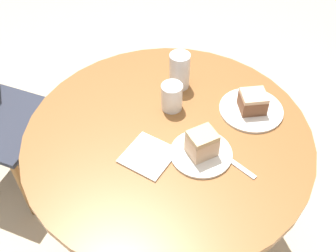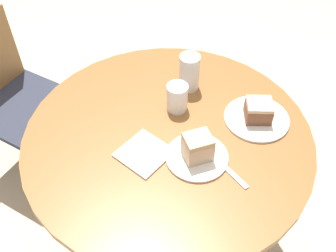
{
  "view_description": "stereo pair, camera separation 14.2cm",
  "coord_description": "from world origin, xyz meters",
  "px_view_note": "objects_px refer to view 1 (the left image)",
  "views": [
    {
      "loc": [
        -0.83,
        -0.52,
        1.81
      ],
      "look_at": [
        0.0,
        0.0,
        0.77
      ],
      "focal_mm": 42.0,
      "sensor_mm": 36.0,
      "label": 1
    },
    {
      "loc": [
        -0.74,
        -0.64,
        1.81
      ],
      "look_at": [
        0.0,
        0.0,
        0.77
      ],
      "focal_mm": 42.0,
      "sensor_mm": 36.0,
      "label": 2
    }
  ],
  "objects_px": {
    "plate_far": "(251,110)",
    "cake_slice_far": "(253,102)",
    "glass_lemonade": "(180,73)",
    "glass_water": "(172,98)",
    "plate_near": "(201,153)",
    "cake_slice_near": "(202,143)"
  },
  "relations": [
    {
      "from": "plate_near",
      "to": "plate_far",
      "type": "bearing_deg",
      "value": -11.19
    },
    {
      "from": "cake_slice_near",
      "to": "glass_water",
      "type": "bearing_deg",
      "value": 55.23
    },
    {
      "from": "plate_far",
      "to": "glass_water",
      "type": "bearing_deg",
      "value": 118.71
    },
    {
      "from": "glass_water",
      "to": "glass_lemonade",
      "type": "bearing_deg",
      "value": 18.62
    },
    {
      "from": "plate_near",
      "to": "cake_slice_far",
      "type": "height_order",
      "value": "cake_slice_far"
    },
    {
      "from": "glass_lemonade",
      "to": "plate_far",
      "type": "bearing_deg",
      "value": -86.33
    },
    {
      "from": "plate_near",
      "to": "glass_lemonade",
      "type": "distance_m",
      "value": 0.38
    },
    {
      "from": "plate_near",
      "to": "cake_slice_near",
      "type": "distance_m",
      "value": 0.05
    },
    {
      "from": "cake_slice_far",
      "to": "glass_lemonade",
      "type": "distance_m",
      "value": 0.32
    },
    {
      "from": "plate_far",
      "to": "glass_water",
      "type": "height_order",
      "value": "glass_water"
    },
    {
      "from": "plate_near",
      "to": "glass_lemonade",
      "type": "xyz_separation_m",
      "value": [
        0.28,
        0.26,
        0.06
      ]
    },
    {
      "from": "plate_far",
      "to": "glass_water",
      "type": "distance_m",
      "value": 0.31
    },
    {
      "from": "cake_slice_near",
      "to": "cake_slice_far",
      "type": "height_order",
      "value": "cake_slice_near"
    },
    {
      "from": "glass_lemonade",
      "to": "glass_water",
      "type": "bearing_deg",
      "value": -161.38
    },
    {
      "from": "plate_far",
      "to": "cake_slice_far",
      "type": "xyz_separation_m",
      "value": [
        0.0,
        0.0,
        0.04
      ]
    },
    {
      "from": "plate_near",
      "to": "plate_far",
      "type": "height_order",
      "value": "same"
    },
    {
      "from": "cake_slice_far",
      "to": "glass_lemonade",
      "type": "xyz_separation_m",
      "value": [
        -0.02,
        0.32,
        0.02
      ]
    },
    {
      "from": "glass_lemonade",
      "to": "cake_slice_far",
      "type": "bearing_deg",
      "value": -86.33
    },
    {
      "from": "plate_near",
      "to": "glass_water",
      "type": "distance_m",
      "value": 0.26
    },
    {
      "from": "plate_near",
      "to": "glass_lemonade",
      "type": "height_order",
      "value": "glass_lemonade"
    },
    {
      "from": "plate_near",
      "to": "glass_lemonade",
      "type": "bearing_deg",
      "value": 42.84
    },
    {
      "from": "plate_near",
      "to": "cake_slice_near",
      "type": "bearing_deg",
      "value": 0.0
    }
  ]
}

